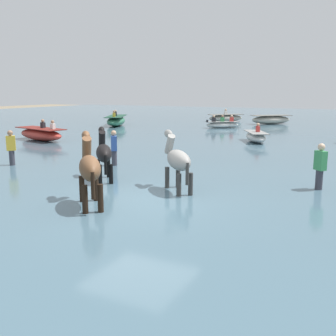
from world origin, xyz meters
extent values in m
plane|color=#84755B|center=(0.00, 0.00, 0.00)|extent=(120.00, 120.00, 0.00)
cube|color=#476675|center=(0.00, 10.00, 0.16)|extent=(90.00, 90.00, 0.32)
ellipsoid|color=gray|center=(0.52, 1.21, 1.20)|extent=(1.31, 1.29, 0.55)
cylinder|color=#31312F|center=(0.06, 1.43, 0.46)|extent=(0.13, 0.13, 0.93)
cylinder|color=#31312F|center=(0.29, 1.66, 0.46)|extent=(0.13, 0.13, 0.93)
cylinder|color=#31312F|center=(0.75, 0.76, 0.46)|extent=(0.13, 0.13, 0.93)
cylinder|color=#31312F|center=(0.98, 1.00, 0.46)|extent=(0.13, 0.13, 0.93)
cylinder|color=gray|center=(0.00, 1.71, 1.55)|extent=(0.51, 0.50, 0.63)
ellipsoid|color=gray|center=(-0.10, 1.81, 1.84)|extent=(0.47, 0.47, 0.23)
cylinder|color=#31312F|center=(0.99, 0.76, 0.95)|extent=(0.09, 0.09, 0.59)
ellipsoid|color=brown|center=(-0.71, -1.05, 1.27)|extent=(1.35, 1.39, 0.58)
cylinder|color=black|center=(-1.18, -0.80, 0.49)|extent=(0.13, 0.13, 0.98)
cylinder|color=black|center=(-0.93, -0.57, 0.49)|extent=(0.13, 0.13, 0.98)
cylinder|color=black|center=(-0.49, -1.54, 0.49)|extent=(0.13, 0.13, 0.98)
cylinder|color=black|center=(-0.24, -1.31, 0.49)|extent=(0.13, 0.13, 0.98)
cylinder|color=brown|center=(-1.23, -0.50, 1.63)|extent=(0.53, 0.54, 0.66)
ellipsoid|color=brown|center=(-1.33, -0.39, 1.94)|extent=(0.49, 0.50, 0.25)
cylinder|color=black|center=(-0.24, -1.56, 1.00)|extent=(0.09, 0.09, 0.62)
ellipsoid|color=black|center=(-2.09, 1.37, 1.18)|extent=(1.22, 1.33, 0.54)
cylinder|color=black|center=(-2.52, 1.62, 0.46)|extent=(0.13, 0.13, 0.91)
cylinder|color=black|center=(-2.27, 1.83, 0.46)|extent=(0.13, 0.13, 0.91)
cylinder|color=black|center=(-1.91, 0.90, 0.46)|extent=(0.13, 0.13, 0.91)
cylinder|color=black|center=(-1.66, 1.11, 0.46)|extent=(0.13, 0.13, 0.91)
cylinder|color=black|center=(-2.54, 1.91, 1.52)|extent=(0.48, 0.52, 0.62)
ellipsoid|color=black|center=(-2.63, 2.01, 1.81)|extent=(0.45, 0.48, 0.23)
cylinder|color=black|center=(-1.68, 0.88, 0.94)|extent=(0.09, 0.09, 0.58)
ellipsoid|color=#337556|center=(-12.91, 17.67, 0.69)|extent=(3.04, 4.32, 0.73)
cube|color=#1E4634|center=(-12.91, 17.67, 1.07)|extent=(2.91, 4.14, 0.04)
cube|color=gold|center=(-12.37, 16.64, 1.24)|extent=(0.28, 0.31, 0.30)
sphere|color=#A37556|center=(-12.37, 16.64, 1.48)|extent=(0.18, 0.18, 0.18)
cube|color=#232328|center=(-12.93, 17.66, 1.24)|extent=(0.28, 0.31, 0.30)
sphere|color=tan|center=(-12.93, 17.66, 1.48)|extent=(0.18, 0.18, 0.18)
ellipsoid|color=#BC382D|center=(-11.28, 7.95, 0.65)|extent=(3.83, 2.02, 0.65)
cube|color=maroon|center=(-11.28, 7.95, 0.99)|extent=(3.67, 1.94, 0.04)
cube|color=white|center=(-10.25, 7.85, 1.16)|extent=(0.30, 0.24, 0.30)
sphere|color=#A37556|center=(-10.25, 7.85, 1.40)|extent=(0.18, 0.18, 0.18)
cube|color=#232328|center=(-11.24, 8.12, 1.16)|extent=(0.30, 0.24, 0.30)
sphere|color=#A37556|center=(-11.24, 8.12, 1.40)|extent=(0.18, 0.18, 0.18)
ellipsoid|color=silver|center=(-0.41, 12.80, 0.58)|extent=(2.02, 2.73, 0.50)
cube|color=gray|center=(-0.41, 12.80, 0.85)|extent=(1.94, 2.62, 0.04)
cube|color=red|center=(-0.33, 12.84, 1.02)|extent=(0.28, 0.31, 0.30)
sphere|color=tan|center=(-0.33, 12.84, 1.26)|extent=(0.18, 0.18, 0.18)
ellipsoid|color=#B2AD9E|center=(-2.35, 24.84, 0.67)|extent=(3.36, 3.20, 0.69)
cube|color=slate|center=(-2.35, 24.84, 1.03)|extent=(3.22, 3.07, 0.04)
ellipsoid|color=#B2AD9E|center=(-6.50, 25.47, 0.63)|extent=(3.03, 3.07, 0.62)
cube|color=slate|center=(-6.50, 25.47, 0.96)|extent=(2.91, 2.95, 0.04)
cube|color=white|center=(-6.53, 25.50, 1.13)|extent=(0.31, 0.31, 0.30)
sphere|color=tan|center=(-6.53, 25.50, 1.37)|extent=(0.18, 0.18, 0.18)
ellipsoid|color=silver|center=(-4.76, 19.70, 0.54)|extent=(2.43, 2.20, 0.44)
cube|color=gray|center=(-4.76, 19.70, 0.78)|extent=(2.33, 2.11, 0.04)
cube|color=black|center=(-5.68, 18.94, 0.85)|extent=(0.19, 0.20, 0.18)
cube|color=red|center=(-4.19, 20.10, 0.95)|extent=(0.32, 0.30, 0.30)
sphere|color=beige|center=(-4.19, 20.10, 1.19)|extent=(0.18, 0.18, 0.18)
cube|color=#388E51|center=(-4.78, 19.73, 0.95)|extent=(0.32, 0.30, 0.30)
sphere|color=#A37556|center=(-4.78, 19.73, 1.19)|extent=(0.18, 0.18, 0.18)
cube|color=#232328|center=(-5.28, 19.23, 0.95)|extent=(0.32, 0.30, 0.30)
sphere|color=tan|center=(-5.28, 19.23, 1.19)|extent=(0.18, 0.18, 0.18)
cylinder|color=#383842|center=(-3.27, 3.59, 0.44)|extent=(0.20, 0.20, 0.88)
cube|color=#3356A8|center=(-3.27, 3.59, 1.15)|extent=(0.36, 0.37, 0.54)
sphere|color=tan|center=(-3.27, 3.59, 1.53)|extent=(0.20, 0.20, 0.20)
cylinder|color=#383842|center=(3.93, 3.23, 0.44)|extent=(0.20, 0.20, 0.88)
cube|color=#388E51|center=(3.93, 3.23, 1.15)|extent=(0.37, 0.37, 0.54)
sphere|color=beige|center=(3.93, 3.23, 1.53)|extent=(0.20, 0.20, 0.20)
cylinder|color=#383842|center=(-6.69, 1.90, 0.44)|extent=(0.20, 0.20, 0.88)
cube|color=gold|center=(-6.69, 1.90, 1.15)|extent=(0.37, 0.37, 0.54)
sphere|color=#A37556|center=(-6.69, 1.90, 1.53)|extent=(0.20, 0.20, 0.20)
camera|label=1|loc=(5.10, -8.31, 3.06)|focal=42.19mm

